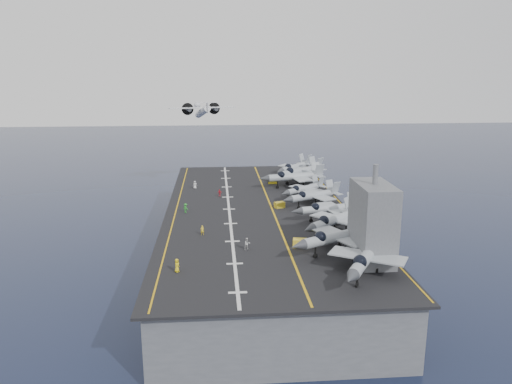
{
  "coord_description": "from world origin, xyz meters",
  "views": [
    {
      "loc": [
        -8.49,
        -100.53,
        39.27
      ],
      "look_at": [
        0.0,
        4.0,
        13.0
      ],
      "focal_mm": 35.0,
      "sensor_mm": 36.0,
      "label": 1
    }
  ],
  "objects": [
    {
      "name": "fighter_jet_6",
      "position": [
        10.84,
        18.43,
        13.26
      ],
      "size": [
        18.36,
        14.08,
        5.72
      ],
      "primitive_type": null,
      "color": "#98A3A9",
      "rests_on": "flight_deck"
    },
    {
      "name": "fighter_jet_0",
      "position": [
        12.49,
        -35.6,
        13.23
      ],
      "size": [
        17.68,
        19.59,
        5.67
      ],
      "primitive_type": null,
      "color": "#8E949D",
      "rests_on": "flight_deck"
    },
    {
      "name": "fighter_jet_3",
      "position": [
        13.36,
        -9.13,
        12.87
      ],
      "size": [
        15.94,
        12.32,
        4.94
      ],
      "primitive_type": null,
      "color": "#90979F",
      "rests_on": "flight_deck"
    },
    {
      "name": "fighter_jet_2",
      "position": [
        12.48,
        -17.08,
        13.08
      ],
      "size": [
        18.41,
        17.88,
        5.36
      ],
      "primitive_type": null,
      "color": "#969FA5",
      "rests_on": "flight_deck"
    },
    {
      "name": "fighter_jet_1",
      "position": [
        10.58,
        -26.41,
        13.18
      ],
      "size": [
        19.13,
        16.89,
        5.56
      ],
      "primitive_type": null,
      "color": "gray",
      "rests_on": "flight_deck"
    },
    {
      "name": "deck_edge_port",
      "position": [
        -17.0,
        0.0,
        10.42
      ],
      "size": [
        0.25,
        90.0,
        0.02
      ],
      "primitive_type": "cube",
      "color": "gold",
      "rests_on": "flight_deck"
    },
    {
      "name": "crew_4",
      "position": [
        -7.83,
        10.55,
        11.27
      ],
      "size": [
        1.05,
        0.7,
        1.75
      ],
      "primitive_type": "imported",
      "color": "red",
      "rests_on": "flight_deck"
    },
    {
      "name": "transport_plane",
      "position": [
        -12.39,
        57.49,
        25.82
      ],
      "size": [
        23.81,
        19.02,
        4.94
      ],
      "primitive_type": null,
      "color": "white"
    },
    {
      "name": "deck_edge_stbd",
      "position": [
        18.5,
        0.0,
        10.42
      ],
      "size": [
        0.25,
        90.0,
        0.02
      ],
      "primitive_type": "cube",
      "color": "gold",
      "rests_on": "flight_deck"
    },
    {
      "name": "fighter_jet_7",
      "position": [
        13.11,
        24.51,
        13.27
      ],
      "size": [
        19.88,
        18.66,
        5.75
      ],
      "primitive_type": null,
      "color": "#9FA5AE",
      "rests_on": "flight_deck"
    },
    {
      "name": "ground",
      "position": [
        0.0,
        0.0,
        0.0
      ],
      "size": [
        500.0,
        500.0,
        0.0
      ],
      "primitive_type": "plane",
      "color": "#142135",
      "rests_on": "ground"
    },
    {
      "name": "foul_line",
      "position": [
        3.0,
        0.0,
        10.42
      ],
      "size": [
        0.35,
        90.0,
        0.02
      ],
      "primitive_type": "cube",
      "color": "gold",
      "rests_on": "flight_deck"
    },
    {
      "name": "crew_5",
      "position": [
        -13.78,
        19.03,
        11.37
      ],
      "size": [
        1.21,
        0.85,
        1.93
      ],
      "primitive_type": "imported",
      "color": "white",
      "rests_on": "flight_deck"
    },
    {
      "name": "fighter_jet_5",
      "position": [
        11.38,
        8.06,
        12.66
      ],
      "size": [
        15.58,
        14.8,
        4.51
      ],
      "primitive_type": null,
      "color": "#989EA8",
      "rests_on": "flight_deck"
    },
    {
      "name": "hull",
      "position": [
        0.0,
        0.0,
        5.0
      ],
      "size": [
        36.0,
        90.0,
        10.0
      ],
      "primitive_type": "cube",
      "color": "#56595E",
      "rests_on": "ground"
    },
    {
      "name": "tow_cart_c",
      "position": [
        5.81,
        23.11,
        11.07
      ],
      "size": [
        2.39,
        1.7,
        1.34
      ],
      "primitive_type": null,
      "color": "gold",
      "rests_on": "flight_deck"
    },
    {
      "name": "landing_centerline",
      "position": [
        -6.0,
        0.0,
        10.42
      ],
      "size": [
        0.5,
        90.0,
        0.02
      ],
      "primitive_type": "cube",
      "color": "silver",
      "rests_on": "flight_deck"
    },
    {
      "name": "tow_cart_a",
      "position": [
        5.03,
        -23.58,
        11.08
      ],
      "size": [
        2.52,
        1.89,
        1.37
      ],
      "primitive_type": null,
      "color": "yellow",
      "rests_on": "flight_deck"
    },
    {
      "name": "fighter_jet_4",
      "position": [
        12.16,
        1.04,
        12.86
      ],
      "size": [
        16.89,
        14.76,
        4.92
      ],
      "primitive_type": null,
      "color": "#949BA3",
      "rests_on": "flight_deck"
    },
    {
      "name": "crew_0",
      "position": [
        -14.46,
        -32.39,
        11.4
      ],
      "size": [
        1.21,
        1.42,
        2.01
      ],
      "primitive_type": "imported",
      "color": "yellow",
      "rests_on": "flight_deck"
    },
    {
      "name": "island_superstructure",
      "position": [
        15.0,
        -30.0,
        17.9
      ],
      "size": [
        5.0,
        10.0,
        15.0
      ],
      "primitive_type": null,
      "color": "#56595E",
      "rests_on": "flight_deck"
    },
    {
      "name": "crew_1",
      "position": [
        -11.19,
        -16.14,
        11.27
      ],
      "size": [
        1.21,
        0.98,
        1.75
      ],
      "primitive_type": "imported",
      "color": "yellow",
      "rests_on": "flight_deck"
    },
    {
      "name": "tow_cart_b",
      "position": [
        4.69,
        0.3,
        11.02
      ],
      "size": [
        2.39,
        1.98,
        1.23
      ],
      "primitive_type": null,
      "color": "gold",
      "rests_on": "flight_deck"
    },
    {
      "name": "fighter_jet_8",
      "position": [
        12.85,
        31.58,
        13.02
      ],
      "size": [
        17.52,
        17.97,
        5.24
      ],
      "primitive_type": null,
      "color": "#939BA3",
      "rests_on": "flight_deck"
    },
    {
      "name": "crew_3",
      "position": [
        -14.9,
        -1.76,
        11.36
      ],
      "size": [
        1.38,
        1.31,
        1.91
      ],
      "primitive_type": "imported",
      "color": "green",
      "rests_on": "flight_deck"
    },
    {
      "name": "crew_7",
      "position": [
        -3.72,
        -24.14,
        11.41
      ],
      "size": [
        1.41,
        1.17,
        2.02
      ],
      "primitive_type": "imported",
      "color": "silver",
      "rests_on": "flight_deck"
    },
    {
      "name": "flight_deck",
      "position": [
        0.0,
        0.0,
        10.2
      ],
      "size": [
        38.0,
        92.0,
        0.4
      ],
      "primitive_type": "cube",
      "color": "black",
      "rests_on": "hull"
    }
  ]
}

